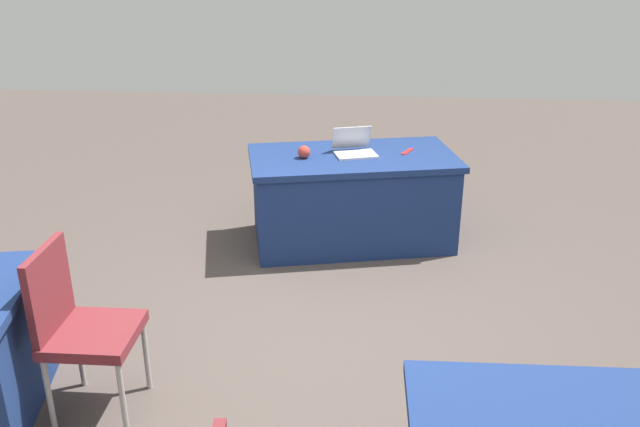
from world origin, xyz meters
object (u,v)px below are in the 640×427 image
(chair_near_front, at_px, (78,321))
(scissors_red, at_px, (407,151))
(yarn_ball, at_px, (304,152))
(laptop_silver, at_px, (354,149))
(table_foreground, at_px, (352,198))

(chair_near_front, distance_m, scissors_red, 2.99)
(yarn_ball, bearing_deg, scissors_red, -164.29)
(laptop_silver, distance_m, yarn_ball, 0.42)
(laptop_silver, relative_size, yarn_ball, 3.89)
(laptop_silver, xyz_separation_m, scissors_red, (-0.43, -0.09, -0.04))
(laptop_silver, bearing_deg, yarn_ball, 2.55)
(chair_near_front, height_order, scissors_red, chair_near_front)
(yarn_ball, height_order, scissors_red, yarn_ball)
(chair_near_front, height_order, yarn_ball, chair_near_front)
(chair_near_front, relative_size, yarn_ball, 9.46)
(chair_near_front, xyz_separation_m, scissors_red, (-1.75, -2.41, 0.21))
(chair_near_front, relative_size, laptop_silver, 2.43)
(table_foreground, xyz_separation_m, yarn_ball, (0.38, 0.11, 0.42))
(table_foreground, bearing_deg, laptop_silver, -110.38)
(chair_near_front, xyz_separation_m, laptop_silver, (-1.32, -2.32, 0.24))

